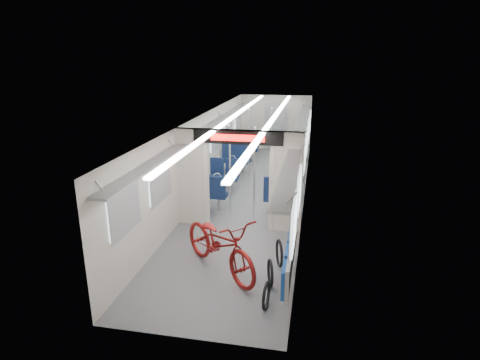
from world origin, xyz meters
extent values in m
plane|color=#515456|center=(0.00, 0.00, 0.00)|extent=(12.00, 12.00, 0.00)
cube|color=beige|center=(-1.45, 0.00, 1.15)|extent=(0.02, 12.00, 2.30)
cube|color=beige|center=(1.45, 0.00, 1.15)|extent=(0.02, 12.00, 2.30)
cube|color=beige|center=(0.00, 6.00, 1.15)|extent=(2.90, 0.02, 2.30)
cube|color=beige|center=(0.00, -6.00, 1.15)|extent=(2.90, 0.02, 2.30)
cube|color=silver|center=(0.00, 0.00, 2.30)|extent=(2.90, 12.00, 0.02)
cube|color=white|center=(-0.55, 0.00, 2.27)|extent=(0.12, 11.40, 0.04)
cube|color=white|center=(0.55, 0.00, 2.27)|extent=(0.12, 11.40, 0.04)
cube|color=beige|center=(-1.12, -2.00, 1.00)|extent=(0.65, 0.18, 2.00)
cube|color=beige|center=(1.12, -2.00, 1.00)|extent=(0.65, 0.18, 2.00)
cube|color=beige|center=(0.00, -2.00, 2.15)|extent=(2.90, 0.18, 0.30)
cylinder|color=beige|center=(-0.80, -2.00, 1.00)|extent=(0.20, 0.20, 2.00)
cylinder|color=beige|center=(0.80, -2.00, 1.00)|extent=(0.20, 0.20, 2.00)
cube|color=black|center=(0.00, -2.11, 2.15)|extent=(2.00, 0.03, 0.30)
cube|color=#FF0C07|center=(0.00, -2.13, 2.15)|extent=(1.20, 0.02, 0.14)
cube|color=white|center=(-1.42, -4.80, 1.40)|extent=(0.04, 1.00, 0.75)
cube|color=white|center=(1.42, -4.80, 1.40)|extent=(0.04, 1.00, 0.75)
cube|color=white|center=(-1.42, -3.20, 1.40)|extent=(0.04, 1.00, 0.75)
cube|color=white|center=(1.42, -3.20, 1.40)|extent=(0.04, 1.00, 0.75)
cube|color=white|center=(-1.42, -0.50, 1.40)|extent=(0.04, 1.00, 0.75)
cube|color=white|center=(1.42, -0.50, 1.40)|extent=(0.04, 1.00, 0.75)
cube|color=white|center=(-1.42, 1.40, 1.40)|extent=(0.04, 1.00, 0.75)
cube|color=white|center=(1.42, 1.40, 1.40)|extent=(0.04, 1.00, 0.75)
cube|color=white|center=(-1.42, 3.30, 1.40)|extent=(0.04, 1.00, 0.75)
cube|color=white|center=(1.42, 3.30, 1.40)|extent=(0.04, 1.00, 0.75)
cube|color=white|center=(-1.42, 5.10, 1.40)|extent=(0.04, 1.00, 0.75)
cube|color=white|center=(1.42, 5.10, 1.40)|extent=(0.04, 1.00, 0.75)
cube|color=gray|center=(-1.27, -4.00, 1.95)|extent=(0.30, 3.60, 0.04)
cube|color=gray|center=(1.27, -4.00, 1.95)|extent=(0.30, 3.60, 0.04)
cube|color=gray|center=(-1.27, 2.00, 1.95)|extent=(0.30, 7.60, 0.04)
cube|color=gray|center=(1.27, 2.00, 1.95)|extent=(0.30, 7.60, 0.04)
cube|color=gray|center=(0.00, 5.94, 1.00)|extent=(0.90, 0.05, 2.00)
imported|color=maroon|center=(0.05, -4.09, 0.57)|extent=(2.10, 2.03, 1.14)
cube|color=gray|center=(1.38, -5.12, 0.58)|extent=(0.06, 0.50, 0.56)
cube|color=navy|center=(1.32, -5.12, 0.58)|extent=(0.06, 0.45, 0.47)
cube|color=gray|center=(1.38, -4.57, 0.58)|extent=(0.06, 0.50, 0.56)
cube|color=navy|center=(1.32, -4.57, 0.58)|extent=(0.06, 0.45, 0.47)
cube|color=gray|center=(1.38, -4.02, 0.58)|extent=(0.06, 0.50, 0.56)
cube|color=navy|center=(1.32, -4.02, 0.58)|extent=(0.06, 0.45, 0.47)
cube|color=gray|center=(1.38, -3.47, 0.58)|extent=(0.06, 0.50, 0.56)
cube|color=navy|center=(1.32, -3.47, 0.58)|extent=(0.06, 0.45, 0.47)
torus|color=black|center=(1.05, -5.08, 0.21)|extent=(0.09, 0.47, 0.47)
torus|color=black|center=(1.03, -4.40, 0.22)|extent=(0.18, 0.49, 0.49)
torus|color=black|center=(1.12, -3.69, 0.24)|extent=(0.20, 0.53, 0.54)
cube|color=#0D1B3B|center=(-0.70, -1.07, 0.40)|extent=(0.41, 0.38, 0.10)
cylinder|color=gray|center=(-0.70, -1.07, 0.17)|extent=(0.10, 0.10, 0.35)
cube|color=#0D1B3B|center=(-0.70, -1.22, 0.70)|extent=(0.41, 0.07, 0.50)
torus|color=silver|center=(-0.70, -1.22, 0.95)|extent=(0.21, 0.03, 0.21)
cube|color=#0D1B3B|center=(-0.70, 0.47, 0.40)|extent=(0.41, 0.38, 0.10)
cylinder|color=gray|center=(-0.70, 0.47, 0.17)|extent=(0.10, 0.10, 0.35)
cube|color=#0D1B3B|center=(-0.70, 0.62, 0.70)|extent=(0.41, 0.07, 0.50)
torus|color=silver|center=(-0.70, 0.62, 0.95)|extent=(0.21, 0.03, 0.21)
cube|color=#0D1B3B|center=(-1.17, -1.07, 0.40)|extent=(0.41, 0.38, 0.10)
cylinder|color=gray|center=(-1.17, -1.07, 0.17)|extent=(0.10, 0.10, 0.35)
cube|color=#0D1B3B|center=(-1.17, -1.22, 0.70)|extent=(0.41, 0.07, 0.50)
torus|color=silver|center=(-1.17, -1.22, 0.95)|extent=(0.21, 0.03, 0.21)
cube|color=#0D1B3B|center=(-1.17, 0.47, 0.40)|extent=(0.41, 0.38, 0.10)
cylinder|color=gray|center=(-1.17, 0.47, 0.17)|extent=(0.10, 0.10, 0.35)
cube|color=#0D1B3B|center=(-1.17, 0.62, 0.70)|extent=(0.41, 0.07, 0.50)
torus|color=silver|center=(-1.17, 0.62, 0.95)|extent=(0.21, 0.03, 0.21)
cube|color=#0D1B3B|center=(0.70, -1.01, 0.40)|extent=(0.45, 0.42, 0.10)
cylinder|color=gray|center=(0.70, -1.01, 0.17)|extent=(0.10, 0.10, 0.35)
cube|color=#0D1B3B|center=(0.70, -1.18, 0.72)|extent=(0.45, 0.08, 0.55)
torus|color=silver|center=(0.70, -1.18, 1.00)|extent=(0.23, 0.03, 0.23)
cube|color=#0D1B3B|center=(0.70, 0.68, 0.40)|extent=(0.45, 0.42, 0.10)
cylinder|color=gray|center=(0.70, 0.68, 0.17)|extent=(0.10, 0.10, 0.35)
cube|color=#0D1B3B|center=(0.70, 0.85, 0.72)|extent=(0.45, 0.08, 0.55)
torus|color=silver|center=(0.70, 0.85, 1.00)|extent=(0.23, 0.03, 0.23)
cube|color=#0D1B3B|center=(1.17, -1.01, 0.40)|extent=(0.45, 0.42, 0.10)
cylinder|color=gray|center=(1.17, -1.01, 0.17)|extent=(0.10, 0.10, 0.35)
cube|color=#0D1B3B|center=(1.17, -1.18, 0.72)|extent=(0.45, 0.08, 0.55)
torus|color=silver|center=(1.17, -1.18, 1.00)|extent=(0.23, 0.03, 0.23)
cube|color=#0D1B3B|center=(1.17, 0.68, 0.40)|extent=(0.45, 0.42, 0.10)
cylinder|color=gray|center=(1.17, 0.68, 0.17)|extent=(0.10, 0.10, 0.35)
cube|color=#0D1B3B|center=(1.17, 0.85, 0.72)|extent=(0.45, 0.08, 0.55)
torus|color=silver|center=(1.17, 0.85, 1.00)|extent=(0.23, 0.03, 0.23)
cube|color=#0D1B3B|center=(-0.70, 2.46, 0.40)|extent=(0.47, 0.44, 0.10)
cylinder|color=gray|center=(-0.70, 2.46, 0.17)|extent=(0.10, 0.10, 0.35)
cube|color=#0D1B3B|center=(-0.70, 2.28, 0.74)|extent=(0.47, 0.08, 0.57)
torus|color=silver|center=(-0.70, 2.28, 1.02)|extent=(0.24, 0.03, 0.24)
cube|color=#0D1B3B|center=(-0.70, 4.23, 0.40)|extent=(0.47, 0.44, 0.10)
cylinder|color=gray|center=(-0.70, 4.23, 0.17)|extent=(0.10, 0.10, 0.35)
cube|color=#0D1B3B|center=(-0.70, 4.40, 0.74)|extent=(0.47, 0.08, 0.57)
torus|color=silver|center=(-0.70, 4.40, 1.02)|extent=(0.24, 0.03, 0.24)
cube|color=#0D1B3B|center=(-1.17, 2.46, 0.40)|extent=(0.47, 0.44, 0.10)
cylinder|color=gray|center=(-1.17, 2.46, 0.17)|extent=(0.10, 0.10, 0.35)
cube|color=#0D1B3B|center=(-1.17, 2.28, 0.74)|extent=(0.47, 0.08, 0.57)
torus|color=silver|center=(-1.17, 2.28, 1.02)|extent=(0.24, 0.03, 0.24)
cube|color=#0D1B3B|center=(-1.17, 4.23, 0.40)|extent=(0.47, 0.44, 0.10)
cylinder|color=gray|center=(-1.17, 4.23, 0.17)|extent=(0.10, 0.10, 0.35)
cube|color=#0D1B3B|center=(-1.17, 4.40, 0.74)|extent=(0.47, 0.08, 0.57)
torus|color=silver|center=(-1.17, 4.40, 1.02)|extent=(0.24, 0.03, 0.24)
cube|color=#0D1B3B|center=(0.70, 2.54, 0.40)|extent=(0.43, 0.41, 0.10)
cylinder|color=gray|center=(0.70, 2.54, 0.17)|extent=(0.10, 0.10, 0.35)
cube|color=#0D1B3B|center=(0.70, 2.38, 0.72)|extent=(0.43, 0.08, 0.53)
torus|color=silver|center=(0.70, 2.38, 0.98)|extent=(0.22, 0.03, 0.22)
cube|color=#0D1B3B|center=(0.70, 4.18, 0.40)|extent=(0.43, 0.41, 0.10)
cylinder|color=gray|center=(0.70, 4.18, 0.17)|extent=(0.10, 0.10, 0.35)
cube|color=#0D1B3B|center=(0.70, 4.34, 0.72)|extent=(0.43, 0.08, 0.53)
torus|color=silver|center=(0.70, 4.34, 0.98)|extent=(0.22, 0.03, 0.22)
cube|color=#0D1B3B|center=(1.17, 2.54, 0.40)|extent=(0.43, 0.41, 0.10)
cylinder|color=gray|center=(1.17, 2.54, 0.17)|extent=(0.10, 0.10, 0.35)
cube|color=#0D1B3B|center=(1.17, 2.38, 0.72)|extent=(0.43, 0.08, 0.53)
torus|color=silver|center=(1.17, 2.38, 0.98)|extent=(0.22, 0.03, 0.22)
cube|color=#0D1B3B|center=(1.17, 4.18, 0.40)|extent=(0.43, 0.41, 0.10)
cylinder|color=gray|center=(1.17, 4.18, 0.17)|extent=(0.10, 0.10, 0.35)
cube|color=#0D1B3B|center=(1.17, 4.34, 0.72)|extent=(0.43, 0.08, 0.53)
torus|color=silver|center=(1.17, 4.34, 0.98)|extent=(0.22, 0.03, 0.22)
cylinder|color=silver|center=(-0.35, -1.32, 1.15)|extent=(0.05, 0.05, 2.30)
cylinder|color=silver|center=(0.29, -1.55, 1.15)|extent=(0.04, 0.04, 2.30)
cylinder|color=silver|center=(-0.38, 1.66, 1.15)|extent=(0.04, 0.04, 2.30)
cylinder|color=silver|center=(0.28, 1.91, 1.15)|extent=(0.04, 0.04, 2.30)
camera|label=1|loc=(1.67, -10.57, 3.90)|focal=30.00mm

